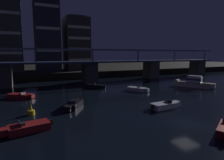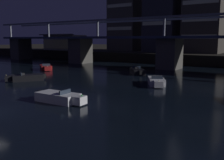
{
  "view_description": "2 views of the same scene",
  "coord_description": "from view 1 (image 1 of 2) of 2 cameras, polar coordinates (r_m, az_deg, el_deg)",
  "views": [
    {
      "loc": [
        -16.41,
        -15.05,
        7.8
      ],
      "look_at": [
        -0.07,
        20.26,
        2.5
      ],
      "focal_mm": 29.81,
      "sensor_mm": 36.0,
      "label": 1
    },
    {
      "loc": [
        18.05,
        -10.01,
        5.44
      ],
      "look_at": [
        2.42,
        13.15,
        1.05
      ],
      "focal_mm": 41.79,
      "sensor_mm": 36.0,
      "label": 2
    }
  ],
  "objects": [
    {
      "name": "speedboat_near_center",
      "position": [
        37.59,
        -26.33,
        -4.39
      ],
      "size": [
        4.71,
        3.96,
        1.16
      ],
      "color": "maroon",
      "rests_on": "ground"
    },
    {
      "name": "tower_west_low",
      "position": [
        72.7,
        -29.4,
        14.62
      ],
      "size": [
        8.46,
        10.35,
        31.34
      ],
      "color": "#423D38",
      "rests_on": "far_riverbank"
    },
    {
      "name": "far_riverbank",
      "position": [
        100.28,
        -15.39,
        3.65
      ],
      "size": [
        240.0,
        80.0,
        2.2
      ],
      "primitive_type": "cube",
      "color": "black",
      "rests_on": "ground"
    },
    {
      "name": "speedboat_mid_center",
      "position": [
        40.66,
        7.75,
        -2.78
      ],
      "size": [
        3.63,
        4.86,
        1.16
      ],
      "color": "silver",
      "rests_on": "ground"
    },
    {
      "name": "ground_plane",
      "position": [
        23.59,
        21.82,
        -12.13
      ],
      "size": [
        400.0,
        400.0,
        0.0
      ],
      "primitive_type": "plane",
      "color": "black"
    },
    {
      "name": "tower_west_tall",
      "position": [
        71.58,
        -19.61,
        17.16
      ],
      "size": [
        8.06,
        10.91,
        35.97
      ],
      "color": "#282833",
      "rests_on": "far_riverbank"
    },
    {
      "name": "river_bridge",
      "position": [
        53.41,
        -6.9,
        3.71
      ],
      "size": [
        91.85,
        6.4,
        9.38
      ],
      "color": "#4C4944",
      "rests_on": "ground"
    },
    {
      "name": "speedboat_far_left",
      "position": [
        44.42,
        -4.94,
        -1.85
      ],
      "size": [
        4.2,
        4.55,
        1.16
      ],
      "color": "black",
      "rests_on": "ground"
    },
    {
      "name": "tower_central",
      "position": [
        71.92,
        -10.92,
        10.81
      ],
      "size": [
        8.5,
        9.88,
        19.51
      ],
      "color": "#38332D",
      "rests_on": "far_riverbank"
    },
    {
      "name": "speedboat_near_right",
      "position": [
        28.52,
        -11.79,
        -7.42
      ],
      "size": [
        3.79,
        4.79,
        1.16
      ],
      "color": "black",
      "rests_on": "ground"
    },
    {
      "name": "speedboat_mid_left",
      "position": [
        21.38,
        -24.62,
        -13.18
      ],
      "size": [
        5.23,
        2.45,
        1.16
      ],
      "color": "maroon",
      "rests_on": "ground"
    },
    {
      "name": "channel_buoy",
      "position": [
        26.76,
        -23.56,
        -8.79
      ],
      "size": [
        0.9,
        0.9,
        1.76
      ],
      "color": "yellow",
      "rests_on": "ground"
    },
    {
      "name": "cabin_cruiser_near_left",
      "position": [
        49.25,
        23.61,
        -0.78
      ],
      "size": [
        6.52,
        8.87,
        2.79
      ],
      "color": "beige",
      "rests_on": "ground"
    },
    {
      "name": "speedboat_far_center",
      "position": [
        28.7,
        15.98,
        -7.46
      ],
      "size": [
        5.21,
        1.96,
        1.16
      ],
      "color": "silver",
      "rests_on": "ground"
    }
  ]
}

